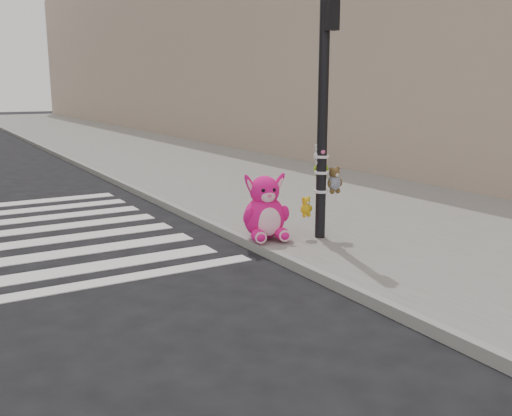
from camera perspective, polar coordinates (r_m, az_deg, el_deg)
ground at (r=6.50m, az=-2.71°, el=-10.64°), size 120.00×120.00×0.00m
sidewalk_near at (r=17.35m, az=-3.53°, el=3.90°), size 7.00×80.00×0.14m
curb_edge at (r=16.10m, az=-14.55°, el=2.91°), size 0.12×80.00×0.15m
bld_near at (r=28.70m, az=-2.92°, el=16.95°), size 5.00×60.00×10.00m
signal_pole at (r=8.98m, az=6.73°, el=7.40°), size 0.68×0.50×4.00m
pink_bunny at (r=8.98m, az=0.92°, el=-0.39°), size 0.81×0.90×1.07m
red_teddy at (r=9.25m, az=0.20°, el=-2.18°), size 0.16×0.15×0.19m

